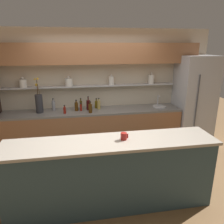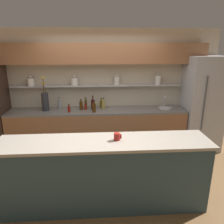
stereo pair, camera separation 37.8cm
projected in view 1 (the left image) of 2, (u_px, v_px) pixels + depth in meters
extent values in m
plane|color=brown|center=(105.00, 181.00, 3.78)|extent=(12.00, 12.00, 0.00)
cube|color=beige|center=(95.00, 89.00, 4.90)|extent=(5.20, 0.10, 2.60)
cube|color=#B7B7BC|center=(91.00, 86.00, 4.73)|extent=(3.68, 0.18, 0.02)
cylinder|color=silver|center=(23.00, 83.00, 4.46)|extent=(0.15, 0.15, 0.17)
sphere|color=silver|center=(22.00, 78.00, 4.43)|extent=(0.05, 0.05, 0.05)
cylinder|color=silver|center=(69.00, 82.00, 4.61)|extent=(0.16, 0.16, 0.16)
sphere|color=silver|center=(68.00, 77.00, 4.58)|extent=(0.06, 0.06, 0.06)
cylinder|color=silver|center=(111.00, 81.00, 4.76)|extent=(0.12, 0.12, 0.19)
sphere|color=silver|center=(111.00, 75.00, 4.72)|extent=(0.04, 0.04, 0.04)
cylinder|color=silver|center=(151.00, 79.00, 4.90)|extent=(0.13, 0.13, 0.20)
sphere|color=silver|center=(152.00, 74.00, 4.87)|extent=(0.05, 0.05, 0.05)
cube|color=#99603D|center=(95.00, 53.00, 4.46)|extent=(4.42, 0.34, 0.42)
cube|color=#99603D|center=(93.00, 131.00, 4.80)|extent=(3.78, 0.62, 0.88)
cube|color=slate|center=(93.00, 111.00, 4.67)|extent=(3.78, 0.62, 0.04)
cube|color=#334C56|center=(111.00, 175.00, 3.09)|extent=(2.85, 0.55, 0.98)
cube|color=#ADA393|center=(111.00, 143.00, 2.94)|extent=(2.91, 0.61, 0.04)
cube|color=#B7B7BC|center=(194.00, 102.00, 4.97)|extent=(0.78, 0.70, 2.04)
cylinder|color=#4C4C51|center=(197.00, 101.00, 4.57)|extent=(0.02, 0.02, 1.12)
cylinder|color=#2D2D33|center=(39.00, 104.00, 4.45)|extent=(0.15, 0.15, 0.38)
cylinder|color=#4C3319|center=(38.00, 87.00, 4.31)|extent=(0.05, 0.02, 0.33)
sphere|color=yellow|center=(38.00, 79.00, 4.23)|extent=(0.04, 0.04, 0.04)
cylinder|color=#4C3319|center=(37.00, 87.00, 4.35)|extent=(0.02, 0.03, 0.31)
sphere|color=yellow|center=(35.00, 79.00, 4.31)|extent=(0.04, 0.04, 0.04)
cylinder|color=#4C3319|center=(38.00, 90.00, 4.37)|extent=(0.02, 0.02, 0.19)
sphere|color=yellow|center=(36.00, 85.00, 4.37)|extent=(0.06, 0.06, 0.06)
cylinder|color=#B7B7BC|center=(159.00, 107.00, 4.90)|extent=(0.29, 0.29, 0.02)
cylinder|color=#B7B7BC|center=(158.00, 100.00, 4.97)|extent=(0.02, 0.02, 0.22)
cylinder|color=#B7B7BC|center=(159.00, 96.00, 4.88)|extent=(0.02, 0.12, 0.02)
cylinder|color=gray|center=(54.00, 106.00, 4.64)|extent=(0.07, 0.07, 0.20)
cylinder|color=gray|center=(53.00, 100.00, 4.61)|extent=(0.03, 0.03, 0.04)
cylinder|color=black|center=(53.00, 99.00, 4.60)|extent=(0.03, 0.03, 0.01)
cylinder|color=#4C2D0C|center=(90.00, 109.00, 4.47)|extent=(0.08, 0.08, 0.18)
cylinder|color=#4C2D0C|center=(90.00, 103.00, 4.43)|extent=(0.03, 0.03, 0.04)
cylinder|color=black|center=(90.00, 102.00, 4.42)|extent=(0.03, 0.03, 0.01)
cylinder|color=#380C0C|center=(88.00, 105.00, 4.67)|extent=(0.08, 0.08, 0.20)
cylinder|color=#380C0C|center=(88.00, 99.00, 4.62)|extent=(0.02, 0.02, 0.08)
cylinder|color=black|center=(88.00, 97.00, 4.61)|extent=(0.03, 0.03, 0.01)
cylinder|color=brown|center=(96.00, 105.00, 4.81)|extent=(0.06, 0.06, 0.16)
cylinder|color=brown|center=(96.00, 100.00, 4.77)|extent=(0.03, 0.03, 0.05)
cylinder|color=black|center=(96.00, 99.00, 4.77)|extent=(0.03, 0.03, 0.01)
cylinder|color=tan|center=(99.00, 105.00, 4.73)|extent=(0.07, 0.07, 0.18)
cylinder|color=tan|center=(99.00, 100.00, 4.70)|extent=(0.03, 0.03, 0.04)
cylinder|color=black|center=(99.00, 99.00, 4.69)|extent=(0.03, 0.03, 0.01)
cylinder|color=#47380A|center=(81.00, 105.00, 4.68)|extent=(0.05, 0.05, 0.19)
cylinder|color=#47380A|center=(81.00, 100.00, 4.64)|extent=(0.03, 0.03, 0.05)
cylinder|color=black|center=(81.00, 98.00, 4.63)|extent=(0.03, 0.03, 0.01)
cylinder|color=#4C2D0C|center=(76.00, 107.00, 4.61)|extent=(0.07, 0.07, 0.18)
cylinder|color=#4C2D0C|center=(76.00, 102.00, 4.58)|extent=(0.03, 0.03, 0.04)
cylinder|color=black|center=(76.00, 100.00, 4.57)|extent=(0.03, 0.03, 0.01)
cylinder|color=maroon|center=(65.00, 111.00, 4.43)|extent=(0.06, 0.06, 0.12)
cylinder|color=maroon|center=(64.00, 107.00, 4.40)|extent=(0.03, 0.03, 0.04)
cylinder|color=black|center=(64.00, 106.00, 4.40)|extent=(0.03, 0.03, 0.01)
cylinder|color=maroon|center=(81.00, 108.00, 4.62)|extent=(0.05, 0.05, 0.12)
cylinder|color=maroon|center=(81.00, 104.00, 4.60)|extent=(0.03, 0.03, 0.04)
cylinder|color=black|center=(81.00, 103.00, 4.59)|extent=(0.03, 0.03, 0.01)
cylinder|color=maroon|center=(124.00, 136.00, 2.97)|extent=(0.09, 0.09, 0.10)
cube|color=maroon|center=(127.00, 136.00, 2.98)|extent=(0.02, 0.01, 0.06)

